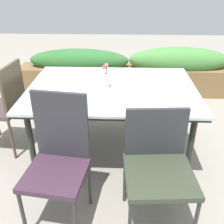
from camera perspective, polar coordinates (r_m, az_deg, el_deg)
name	(u,v)px	position (r m, az deg, el deg)	size (l,w,h in m)	color
ground_plane	(118,147)	(2.99, 1.38, -7.58)	(12.00, 12.00, 0.00)	gray
dining_table	(112,92)	(2.62, 0.00, 4.39)	(1.65, 1.20, 0.74)	silver
chair_near_right	(158,163)	(1.96, 9.96, -10.79)	(0.52, 0.52, 0.89)	#323A2A
chair_near_left	(58,155)	(1.98, -11.61, -9.25)	(0.49, 0.49, 1.02)	#3C2637
chair_end_left	(5,103)	(2.93, -22.32, 1.89)	(0.47, 0.47, 0.96)	#4A3938
flower_vase	(106,78)	(2.53, -1.40, 7.41)	(0.07, 0.07, 0.26)	silver
planter_box	(129,72)	(4.21, 3.82, 8.74)	(3.45, 0.44, 0.74)	brown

